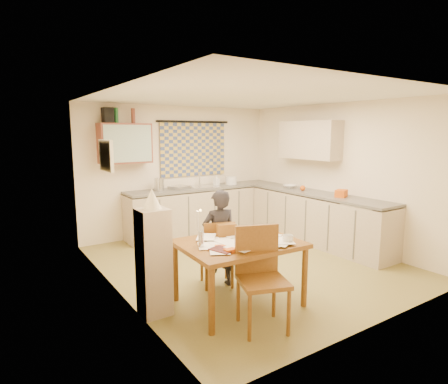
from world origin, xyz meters
TOP-DOWN VIEW (x-y plane):
  - floor at (0.00, 0.00)m, footprint 4.00×4.50m
  - ceiling at (0.00, 0.00)m, footprint 4.00×4.50m
  - wall_back at (0.00, 2.26)m, footprint 4.00×0.02m
  - wall_front at (0.00, -2.26)m, footprint 4.00×0.02m
  - wall_left at (-2.01, 0.00)m, footprint 0.02×4.50m
  - wall_right at (2.01, 0.00)m, footprint 0.02×4.50m
  - window_blind at (0.30, 2.22)m, footprint 1.45×0.03m
  - curtain_rod at (0.30, 2.20)m, footprint 1.60×0.04m
  - wall_cabinet at (-1.15, 2.08)m, footprint 0.90×0.34m
  - wall_cabinet_glass at (-1.15, 1.91)m, footprint 0.84×0.02m
  - upper_cabinet_right at (1.83, 0.55)m, footprint 0.34×1.30m
  - framed_print at (-1.97, 0.40)m, footprint 0.04×0.50m
  - print_canvas at (-1.95, 0.40)m, footprint 0.01×0.42m
  - counter_back at (0.44, 1.95)m, footprint 3.30×0.62m
  - counter_right at (1.70, 0.16)m, footprint 0.62×2.95m
  - stove at (1.70, -0.86)m, footprint 0.58×0.58m
  - sink at (0.41, 1.95)m, footprint 0.67×0.60m
  - tap at (0.38, 2.13)m, footprint 0.04×0.04m
  - dish_rack at (-0.16, 1.95)m, footprint 0.44×0.41m
  - kettle at (-0.58, 1.95)m, footprint 0.23×0.23m
  - mixing_bowl at (1.03, 1.95)m, footprint 0.30×0.30m
  - soap_bottle at (0.70, 2.00)m, footprint 0.14×0.14m
  - bowl at (1.70, 0.90)m, footprint 0.27×0.27m
  - orange_bag at (1.70, -0.34)m, footprint 0.26×0.23m
  - fruit_orange at (1.65, 0.50)m, footprint 0.10×0.10m
  - speaker at (-1.43, 2.08)m, footprint 0.16×0.20m
  - bottle_green at (-1.28, 2.08)m, footprint 0.09×0.09m
  - bottle_brown at (-0.98, 2.08)m, footprint 0.09×0.09m
  - dining_table at (-0.91, -1.05)m, footprint 1.38×1.08m
  - chair_far at (-0.84, -0.46)m, footprint 0.51×0.51m
  - chair_near at (-1.04, -1.63)m, footprint 0.60×0.60m
  - person at (-0.83, -0.50)m, footprint 0.56×0.44m
  - shelf_stand at (-1.84, -0.75)m, footprint 0.32×0.30m
  - lampshade at (-1.84, -0.75)m, footprint 0.20×0.20m
  - letter_rack at (-0.93, -0.81)m, footprint 0.24×0.15m
  - mug at (-0.49, -1.40)m, footprint 0.17×0.17m
  - magazine at (-1.35, -1.27)m, footprint 0.34×0.36m
  - book at (-1.30, -1.14)m, footprint 0.36×0.37m
  - orange_box at (-1.22, -1.32)m, footprint 0.12×0.08m
  - eyeglasses at (-0.80, -1.38)m, footprint 0.14×0.08m
  - candle_holder at (-1.39, -1.00)m, footprint 0.06×0.06m
  - candle at (-1.41, -0.96)m, footprint 0.03×0.03m
  - candle_flame at (-1.39, -0.99)m, footprint 0.02×0.02m
  - papers at (-0.84, -1.08)m, footprint 1.20×0.98m

SIDE VIEW (x-z plane):
  - floor at x=0.00m, z-range -0.02..0.00m
  - chair_far at x=-0.84m, z-range -0.17..0.71m
  - chair_near at x=-1.04m, z-range -0.20..0.84m
  - dining_table at x=-0.91m, z-range 0.00..0.75m
  - stove at x=1.70m, z-range 0.00..0.90m
  - counter_right at x=1.70m, z-range -0.01..0.91m
  - counter_back at x=0.44m, z-range -0.01..0.91m
  - shelf_stand at x=-1.84m, z-range 0.00..1.19m
  - person at x=-0.83m, z-range 0.00..1.28m
  - eyeglasses at x=-0.80m, z-range 0.75..0.77m
  - book at x=-1.30m, z-range 0.75..0.77m
  - magazine at x=-1.35m, z-range 0.75..0.77m
  - papers at x=-0.84m, z-range 0.75..0.78m
  - orange_box at x=-1.22m, z-range 0.75..0.79m
  - mug at x=-0.49m, z-range 0.75..0.85m
  - letter_rack at x=-0.93m, z-range 0.75..0.91m
  - candle_holder at x=-1.39m, z-range 0.75..0.93m
  - sink at x=0.41m, z-range 0.83..0.93m
  - bowl at x=1.70m, z-range 0.92..0.98m
  - dish_rack at x=-0.16m, z-range 0.92..0.98m
  - fruit_orange at x=1.65m, z-range 0.92..1.02m
  - orange_bag at x=1.70m, z-range 0.92..1.04m
  - mixing_bowl at x=1.03m, z-range 0.92..1.08m
  - soap_bottle at x=0.70m, z-range 0.92..1.13m
  - kettle at x=-0.58m, z-range 0.92..1.16m
  - candle at x=-1.41m, z-range 0.93..1.15m
  - tap at x=0.38m, z-range 0.92..1.20m
  - candle_flame at x=-1.39m, z-range 1.15..1.17m
  - wall_back at x=0.00m, z-range 0.00..2.50m
  - wall_front at x=0.00m, z-range 0.00..2.50m
  - wall_left at x=-2.01m, z-range 0.00..2.50m
  - wall_right at x=2.01m, z-range 0.00..2.50m
  - lampshade at x=-1.84m, z-range 1.19..1.41m
  - window_blind at x=0.30m, z-range 1.12..2.17m
  - framed_print at x=-1.97m, z-range 1.50..1.90m
  - print_canvas at x=-1.95m, z-range 1.54..1.86m
  - wall_cabinet at x=-1.15m, z-range 1.45..2.15m
  - wall_cabinet_glass at x=-1.15m, z-range 1.48..2.12m
  - upper_cabinet_right at x=1.83m, z-range 1.50..2.20m
  - curtain_rod at x=0.30m, z-range 2.18..2.22m
  - speaker at x=-1.43m, z-range 2.15..2.41m
  - bottle_green at x=-1.28m, z-range 2.15..2.41m
  - bottle_brown at x=-0.98m, z-range 2.15..2.41m
  - ceiling at x=0.00m, z-range 2.50..2.52m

